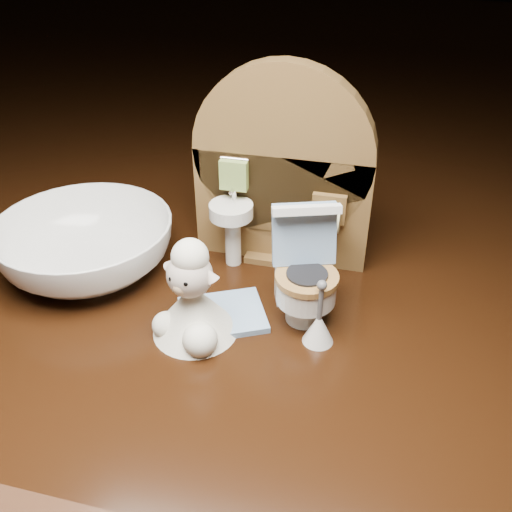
# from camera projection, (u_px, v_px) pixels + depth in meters

# --- Properties ---
(backdrop_panel) EXTENTS (0.13, 0.05, 0.15)m
(backdrop_panel) POSITION_uv_depth(u_px,v_px,m) (281.00, 180.00, 0.41)
(backdrop_panel) COLOR brown
(backdrop_panel) RESTS_ON ground
(toy_toilet) EXTENTS (0.05, 0.06, 0.08)m
(toy_toilet) POSITION_uv_depth(u_px,v_px,m) (304.00, 276.00, 0.37)
(toy_toilet) COLOR white
(toy_toilet) RESTS_ON ground
(bath_mat) EXTENTS (0.07, 0.07, 0.00)m
(bath_mat) POSITION_uv_depth(u_px,v_px,m) (223.00, 315.00, 0.38)
(bath_mat) COLOR #82A5CD
(bath_mat) RESTS_ON ground
(toilet_brush) EXTENTS (0.02, 0.02, 0.05)m
(toilet_brush) POSITION_uv_depth(u_px,v_px,m) (319.00, 326.00, 0.36)
(toilet_brush) COLOR white
(toilet_brush) RESTS_ON ground
(plush_lamb) EXTENTS (0.06, 0.06, 0.07)m
(plush_lamb) POSITION_uv_depth(u_px,v_px,m) (192.00, 303.00, 0.36)
(plush_lamb) COLOR white
(plush_lamb) RESTS_ON ground
(ceramic_bowl) EXTENTS (0.15, 0.15, 0.04)m
(ceramic_bowl) POSITION_uv_depth(u_px,v_px,m) (86.00, 246.00, 0.42)
(ceramic_bowl) COLOR white
(ceramic_bowl) RESTS_ON ground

